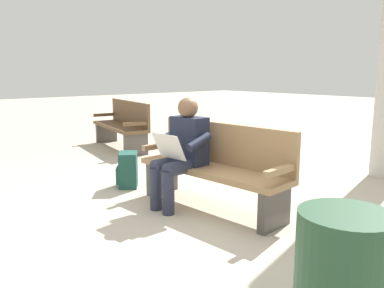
{
  "coord_description": "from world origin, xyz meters",
  "views": [
    {
      "loc": [
        -2.97,
        2.76,
        1.44
      ],
      "look_at": [
        0.14,
        0.15,
        0.7
      ],
      "focal_mm": 36.79,
      "sensor_mm": 36.0,
      "label": 1
    }
  ],
  "objects": [
    {
      "name": "ground_plane",
      "position": [
        0.0,
        0.0,
        0.0
      ],
      "size": [
        40.0,
        40.0,
        0.0
      ],
      "primitive_type": "plane",
      "color": "#B7AD99"
    },
    {
      "name": "backpack",
      "position": [
        1.28,
        0.26,
        0.22
      ],
      "size": [
        0.38,
        0.37,
        0.44
      ],
      "rotation": [
        0.0,
        0.0,
        5.66
      ],
      "color": "#1E4C42",
      "rests_on": "ground"
    },
    {
      "name": "bench_near",
      "position": [
        0.01,
        -0.07,
        0.46
      ],
      "size": [
        1.83,
        0.62,
        0.9
      ],
      "rotation": [
        0.0,
        0.0,
        0.08
      ],
      "color": "#9E7A51",
      "rests_on": "ground"
    },
    {
      "name": "bench_far",
      "position": [
        3.62,
        -1.04,
        0.46
      ],
      "size": [
        1.85,
        0.77,
        0.9
      ],
      "rotation": [
        0.0,
        0.0,
        -0.17
      ],
      "color": "brown",
      "rests_on": "ground"
    },
    {
      "name": "person_seated",
      "position": [
        0.27,
        0.18,
        0.63
      ],
      "size": [
        0.59,
        0.6,
        1.18
      ],
      "rotation": [
        0.0,
        0.0,
        0.08
      ],
      "color": "#1E2338",
      "rests_on": "ground"
    }
  ]
}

